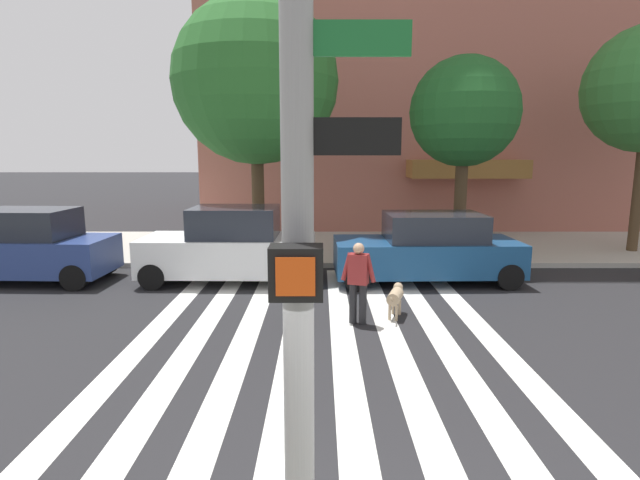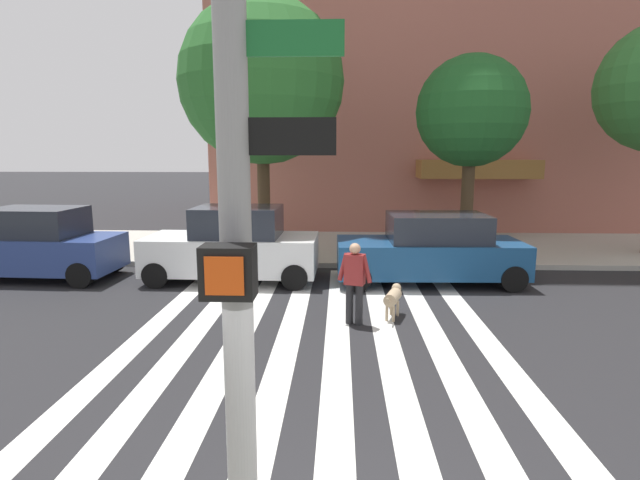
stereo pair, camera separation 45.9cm
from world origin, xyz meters
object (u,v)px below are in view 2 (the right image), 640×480
object	(u,v)px
traffic_light_pole	(231,122)
dog_on_leash	(393,297)
parked_car_near_curb	(33,245)
parked_car_behind_first	(234,246)
pedestrian_dog_walker	(355,279)
street_tree_middle	(471,112)
parked_car_third_in_line	(431,250)
street_tree_nearest	(262,82)

from	to	relation	value
traffic_light_pole	dog_on_leash	xyz separation A→B (m)	(1.68, 7.29, -3.08)
traffic_light_pole	parked_car_near_curb	xyz separation A→B (m)	(-7.69, 10.21, -2.61)
traffic_light_pole	parked_car_behind_first	bearing A→B (deg)	102.36
pedestrian_dog_walker	traffic_light_pole	bearing A→B (deg)	-97.23
parked_car_near_curb	street_tree_middle	xyz separation A→B (m)	(12.11, 2.39, 3.63)
pedestrian_dog_walker	street_tree_middle	bearing A→B (deg)	58.28
traffic_light_pole	parked_car_behind_first	distance (m)	10.77
parked_car_third_in_line	pedestrian_dog_walker	bearing A→B (deg)	-121.80
street_tree_nearest	pedestrian_dog_walker	distance (m)	8.01
street_tree_middle	pedestrian_dog_walker	size ratio (longest dim) A/B	3.69
street_tree_nearest	dog_on_leash	bearing A→B (deg)	-57.94
street_tree_nearest	pedestrian_dog_walker	xyz separation A→B (m)	(2.68, -6.02, -4.55)
parked_car_behind_first	parked_car_third_in_line	xyz separation A→B (m)	(5.19, 0.00, -0.06)
parked_car_near_curb	parked_car_third_in_line	xyz separation A→B (m)	(10.64, 0.00, -0.04)
traffic_light_pole	street_tree_middle	size ratio (longest dim) A/B	0.96
pedestrian_dog_walker	parked_car_near_curb	bearing A→B (deg)	158.59
street_tree_middle	dog_on_leash	bearing A→B (deg)	-117.30
street_tree_middle	pedestrian_dog_walker	world-z (taller)	street_tree_middle
parked_car_behind_first	dog_on_leash	xyz separation A→B (m)	(3.92, -2.92, -0.49)
traffic_light_pole	parked_car_behind_first	world-z (taller)	traffic_light_pole
parked_car_behind_first	street_tree_middle	distance (m)	7.94
parked_car_third_in_line	dog_on_leash	distance (m)	3.21
parked_car_near_curb	street_tree_middle	bearing A→B (deg)	11.18
dog_on_leash	parked_car_third_in_line	bearing A→B (deg)	66.49
traffic_light_pole	street_tree_middle	xyz separation A→B (m)	(4.42, 12.60, 1.02)
street_tree_middle	dog_on_leash	world-z (taller)	street_tree_middle
parked_car_near_curb	pedestrian_dog_walker	world-z (taller)	parked_car_near_curb
traffic_light_pole	parked_car_near_curb	distance (m)	13.04
pedestrian_dog_walker	dog_on_leash	size ratio (longest dim) A/B	1.69
parked_car_near_curb	parked_car_third_in_line	size ratio (longest dim) A/B	0.96
parked_car_behind_first	pedestrian_dog_walker	bearing A→B (deg)	-47.20
parked_car_third_in_line	street_tree_nearest	bearing A→B (deg)	150.81
parked_car_near_curb	parked_car_third_in_line	bearing A→B (deg)	0.02
parked_car_behind_first	pedestrian_dog_walker	distance (m)	4.57
parked_car_near_curb	street_tree_middle	distance (m)	12.87
street_tree_nearest	street_tree_middle	distance (m)	6.31
traffic_light_pole	parked_car_third_in_line	xyz separation A→B (m)	(2.95, 10.21, -2.65)
dog_on_leash	traffic_light_pole	bearing A→B (deg)	-102.98
street_tree_middle	traffic_light_pole	bearing A→B (deg)	-109.33
parked_car_behind_first	street_tree_nearest	distance (m)	5.29
parked_car_near_curb	pedestrian_dog_walker	size ratio (longest dim) A/B	2.83
parked_car_near_curb	street_tree_middle	world-z (taller)	street_tree_middle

